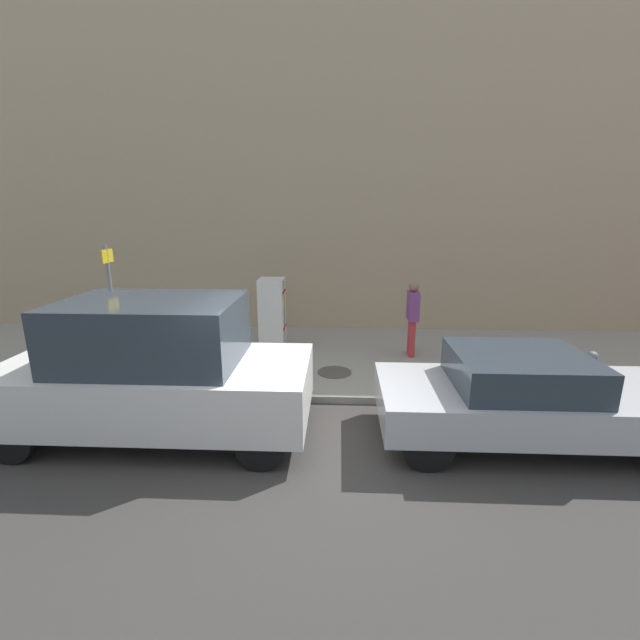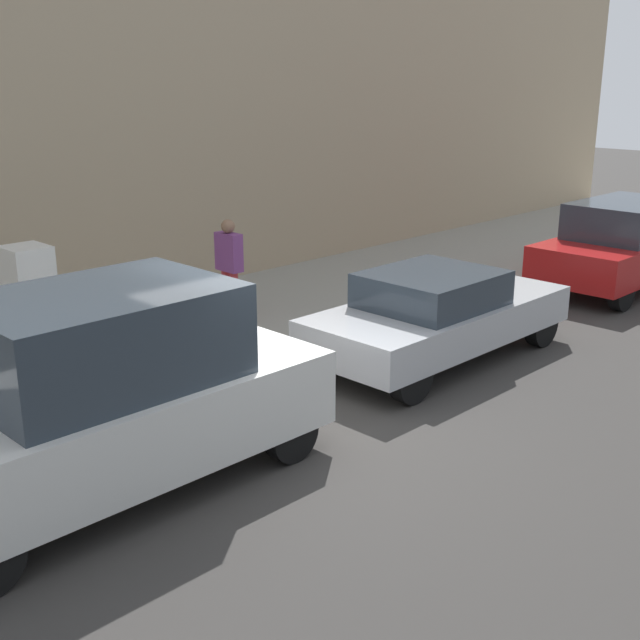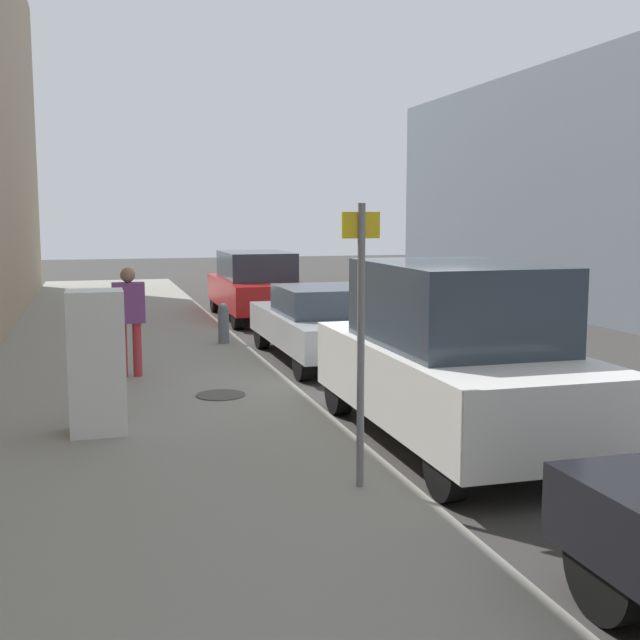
# 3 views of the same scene
# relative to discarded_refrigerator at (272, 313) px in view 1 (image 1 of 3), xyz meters

# --- Properties ---
(ground_plane) EXTENTS (80.00, 80.00, 0.00)m
(ground_plane) POSITION_rel_discarded_refrigerator_xyz_m (4.43, 0.91, -0.97)
(ground_plane) COLOR #383533
(sidewalk_slab) EXTENTS (4.66, 44.00, 0.13)m
(sidewalk_slab) POSITION_rel_discarded_refrigerator_xyz_m (0.54, 0.91, -0.91)
(sidewalk_slab) COLOR gray
(sidewalk_slab) RESTS_ON ground
(building_facade_near) EXTENTS (2.15, 39.60, 9.70)m
(building_facade_near) POSITION_rel_discarded_refrigerator_xyz_m (-2.87, 0.91, 3.88)
(building_facade_near) COLOR tan
(building_facade_near) RESTS_ON ground
(discarded_refrigerator) EXTENTS (0.64, 0.60, 1.68)m
(discarded_refrigerator) POSITION_rel_discarded_refrigerator_xyz_m (0.00, 0.00, 0.00)
(discarded_refrigerator) COLOR white
(discarded_refrigerator) RESTS_ON sidewalk_slab
(manhole_cover) EXTENTS (0.70, 0.70, 0.02)m
(manhole_cover) POSITION_rel_discarded_refrigerator_xyz_m (1.68, 1.53, -0.83)
(manhole_cover) COLOR #47443F
(manhole_cover) RESTS_ON sidewalk_slab
(street_sign_post) EXTENTS (0.36, 0.07, 2.65)m
(street_sign_post) POSITION_rel_discarded_refrigerator_xyz_m (2.36, -2.62, 0.64)
(street_sign_post) COLOR slate
(street_sign_post) RESTS_ON sidewalk_slab
(fire_hydrant) EXTENTS (0.22, 0.22, 0.80)m
(fire_hydrant) POSITION_rel_discarded_refrigerator_xyz_m (2.46, 6.19, -0.43)
(fire_hydrant) COLOR slate
(fire_hydrant) RESTS_ON sidewalk_slab
(pedestrian_walking_far) EXTENTS (0.50, 0.23, 1.73)m
(pedestrian_walking_far) POSITION_rel_discarded_refrigerator_xyz_m (0.51, 3.28, 0.16)
(pedestrian_walking_far) COLOR #B73338
(pedestrian_walking_far) RESTS_ON sidewalk_slab
(parked_van_white) EXTENTS (2.01, 4.62, 2.13)m
(parked_van_white) POSITION_rel_discarded_refrigerator_xyz_m (4.02, -1.14, 0.08)
(parked_van_white) COLOR silver
(parked_van_white) RESTS_ON ground
(parked_sedan_silver) EXTENTS (1.84, 4.48, 1.39)m
(parked_sedan_silver) POSITION_rel_discarded_refrigerator_xyz_m (4.02, 4.42, -0.25)
(parked_sedan_silver) COLOR silver
(parked_sedan_silver) RESTS_ON ground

